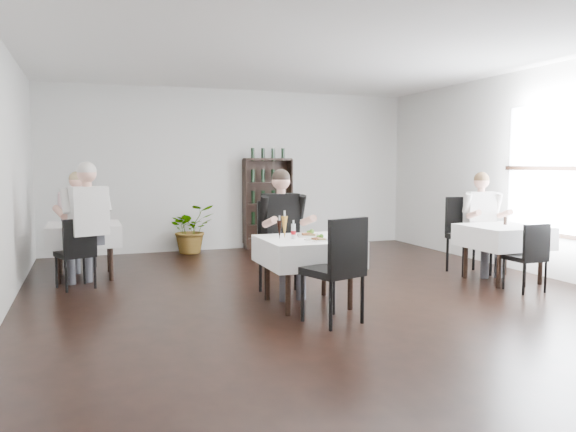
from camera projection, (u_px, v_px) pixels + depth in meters
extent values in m
plane|color=black|center=(331.00, 302.00, 6.54)|extent=(9.00, 9.00, 0.00)
plane|color=white|center=(333.00, 39.00, 6.26)|extent=(9.00, 9.00, 0.00)
plane|color=silver|center=(235.00, 170.00, 10.62)|extent=(7.00, 0.00, 7.00)
plane|color=silver|center=(569.00, 172.00, 7.58)|extent=(0.00, 9.00, 9.00)
cube|color=white|center=(568.00, 168.00, 7.57)|extent=(0.03, 2.20, 1.80)
cube|color=black|center=(564.00, 236.00, 7.64)|extent=(0.05, 2.30, 0.06)
cube|color=black|center=(268.00, 243.00, 10.78)|extent=(0.90, 0.28, 0.20)
cylinder|color=black|center=(288.00, 283.00, 5.94)|extent=(0.06, 0.06, 0.71)
cylinder|color=black|center=(267.00, 270.00, 6.63)|extent=(0.06, 0.06, 0.71)
cylinder|color=black|center=(350.00, 278.00, 6.19)|extent=(0.06, 0.06, 0.71)
cylinder|color=black|center=(324.00, 267.00, 6.87)|extent=(0.06, 0.06, 0.71)
cube|color=black|center=(307.00, 242.00, 6.37)|extent=(0.85, 0.85, 0.04)
cube|color=white|center=(307.00, 251.00, 6.38)|extent=(1.03, 1.03, 0.30)
cylinder|color=black|center=(58.00, 258.00, 7.51)|extent=(0.06, 0.06, 0.71)
cylinder|color=black|center=(60.00, 251.00, 8.15)|extent=(0.06, 0.06, 0.71)
cylinder|color=black|center=(111.00, 255.00, 7.74)|extent=(0.06, 0.06, 0.71)
cylinder|color=black|center=(109.00, 248.00, 8.38)|extent=(0.06, 0.06, 0.71)
cube|color=black|center=(84.00, 227.00, 7.91)|extent=(0.80, 0.80, 0.04)
cube|color=white|center=(84.00, 234.00, 7.92)|extent=(0.98, 0.98, 0.30)
cylinder|color=black|center=(499.00, 261.00, 7.26)|extent=(0.06, 0.06, 0.71)
cylinder|color=black|center=(466.00, 253.00, 7.90)|extent=(0.06, 0.06, 0.71)
cylinder|color=black|center=(541.00, 258.00, 7.49)|extent=(0.06, 0.06, 0.71)
cylinder|color=black|center=(505.00, 251.00, 8.13)|extent=(0.06, 0.06, 0.71)
cube|color=black|center=(503.00, 229.00, 7.66)|extent=(0.80, 0.80, 0.04)
cube|color=white|center=(503.00, 237.00, 7.67)|extent=(0.98, 0.98, 0.30)
imported|color=#2C5B1F|center=(191.00, 229.00, 10.14)|extent=(0.90, 0.81, 0.89)
cylinder|color=black|center=(266.00, 278.00, 6.63)|extent=(0.04, 0.04, 0.52)
cylinder|color=black|center=(260.00, 271.00, 7.08)|extent=(0.04, 0.04, 0.52)
cylinder|color=black|center=(304.00, 277.00, 6.72)|extent=(0.04, 0.04, 0.52)
cylinder|color=black|center=(296.00, 270.00, 7.17)|extent=(0.04, 0.04, 0.52)
cube|color=black|center=(281.00, 250.00, 6.87)|extent=(0.59, 0.59, 0.08)
cube|color=black|center=(278.00, 223.00, 7.08)|extent=(0.53, 0.13, 0.57)
cylinder|color=black|center=(333.00, 292.00, 6.00)|extent=(0.04, 0.04, 0.49)
cylinder|color=black|center=(362.00, 299.00, 5.66)|extent=(0.04, 0.04, 0.49)
cylinder|color=black|center=(302.00, 298.00, 5.73)|extent=(0.04, 0.04, 0.49)
cylinder|color=black|center=(331.00, 306.00, 5.40)|extent=(0.04, 0.04, 0.49)
cube|color=black|center=(332.00, 271.00, 5.67)|extent=(0.62, 0.62, 0.08)
cube|color=black|center=(348.00, 246.00, 5.47)|extent=(0.49, 0.20, 0.54)
cylinder|color=black|center=(59.00, 257.00, 8.22)|extent=(0.04, 0.04, 0.51)
cylinder|color=black|center=(65.00, 252.00, 8.65)|extent=(0.04, 0.04, 0.51)
cylinder|color=black|center=(91.00, 256.00, 8.31)|extent=(0.04, 0.04, 0.51)
cylinder|color=black|center=(95.00, 251.00, 8.74)|extent=(0.04, 0.04, 0.51)
cube|color=black|center=(77.00, 235.00, 8.45)|extent=(0.57, 0.57, 0.08)
cube|color=black|center=(79.00, 214.00, 8.65)|extent=(0.51, 0.12, 0.55)
cylinder|color=black|center=(84.00, 269.00, 7.53)|extent=(0.03, 0.03, 0.42)
cylinder|color=black|center=(95.00, 273.00, 7.25)|extent=(0.03, 0.03, 0.42)
cylinder|color=black|center=(56.00, 272.00, 7.29)|extent=(0.03, 0.03, 0.42)
cylinder|color=black|center=(66.00, 276.00, 7.01)|extent=(0.03, 0.03, 0.42)
cube|color=black|center=(75.00, 254.00, 7.25)|extent=(0.54, 0.54, 0.06)
cube|color=black|center=(80.00, 237.00, 7.08)|extent=(0.41, 0.19, 0.46)
cylinder|color=black|center=(463.00, 259.00, 7.98)|extent=(0.04, 0.04, 0.51)
cylinder|color=black|center=(447.00, 255.00, 8.41)|extent=(0.04, 0.04, 0.51)
cylinder|color=black|center=(491.00, 258.00, 8.09)|extent=(0.04, 0.04, 0.51)
cylinder|color=black|center=(474.00, 253.00, 8.52)|extent=(0.04, 0.04, 0.51)
cube|color=black|center=(469.00, 237.00, 8.22)|extent=(0.56, 0.56, 0.08)
cube|color=black|center=(461.00, 215.00, 8.42)|extent=(0.51, 0.11, 0.55)
cylinder|color=black|center=(525.00, 272.00, 7.34)|extent=(0.03, 0.03, 0.40)
cylinder|color=black|center=(545.00, 277.00, 7.02)|extent=(0.03, 0.03, 0.40)
cylinder|color=black|center=(504.00, 274.00, 7.22)|extent=(0.03, 0.03, 0.40)
cylinder|color=black|center=(524.00, 279.00, 6.90)|extent=(0.03, 0.03, 0.40)
cube|color=black|center=(525.00, 258.00, 7.10)|extent=(0.40, 0.40, 0.06)
cube|color=black|center=(537.00, 242.00, 6.91)|extent=(0.40, 0.05, 0.43)
cube|color=#3D3E45|center=(278.00, 248.00, 6.72)|extent=(0.17, 0.46, 0.15)
cylinder|color=#3D3E45|center=(284.00, 279.00, 6.57)|extent=(0.12, 0.12, 0.52)
cube|color=#3D3E45|center=(295.00, 247.00, 6.80)|extent=(0.17, 0.46, 0.15)
cylinder|color=#3D3E45|center=(301.00, 278.00, 6.65)|extent=(0.12, 0.12, 0.52)
cube|color=black|center=(280.00, 217.00, 6.91)|extent=(0.44, 0.25, 0.59)
cylinder|color=#D79A86|center=(270.00, 222.00, 6.56)|extent=(0.10, 0.34, 0.17)
cylinder|color=#D79A86|center=(308.00, 220.00, 6.74)|extent=(0.10, 0.34, 0.17)
sphere|color=#D79A86|center=(281.00, 181.00, 6.85)|extent=(0.22, 0.22, 0.22)
sphere|color=black|center=(281.00, 178.00, 6.85)|extent=(0.22, 0.22, 0.22)
cube|color=#3D3E45|center=(73.00, 233.00, 8.38)|extent=(0.22, 0.45, 0.15)
cylinder|color=#3D3E45|center=(76.00, 256.00, 8.25)|extent=(0.11, 0.11, 0.51)
cube|color=#3D3E45|center=(88.00, 232.00, 8.48)|extent=(0.22, 0.45, 0.15)
cylinder|color=#3D3E45|center=(91.00, 255.00, 8.35)|extent=(0.11, 0.11, 0.51)
cube|color=beige|center=(77.00, 209.00, 8.57)|extent=(0.45, 0.30, 0.57)
cylinder|color=#D79A86|center=(64.00, 213.00, 8.21)|extent=(0.14, 0.33, 0.16)
cylinder|color=#D79A86|center=(97.00, 211.00, 8.45)|extent=(0.14, 0.33, 0.16)
sphere|color=#D79A86|center=(76.00, 181.00, 8.51)|extent=(0.22, 0.22, 0.22)
sphere|color=olive|center=(76.00, 179.00, 8.51)|extent=(0.22, 0.22, 0.22)
cube|color=#3D3E45|center=(92.00, 237.00, 7.45)|extent=(0.31, 0.50, 0.16)
cylinder|color=#3D3E45|center=(87.00, 262.00, 7.64)|extent=(0.12, 0.12, 0.56)
cube|color=#3D3E45|center=(75.00, 239.00, 7.31)|extent=(0.31, 0.50, 0.16)
cylinder|color=#3D3E45|center=(71.00, 264.00, 7.50)|extent=(0.12, 0.12, 0.56)
cube|color=silver|center=(89.00, 211.00, 7.18)|extent=(0.51, 0.39, 0.62)
cylinder|color=#D79A86|center=(100.00, 210.00, 7.58)|extent=(0.21, 0.36, 0.18)
cylinder|color=#D79A86|center=(60.00, 212.00, 7.25)|extent=(0.21, 0.36, 0.18)
sphere|color=#D79A86|center=(87.00, 174.00, 7.16)|extent=(0.24, 0.24, 0.24)
sphere|color=beige|center=(87.00, 171.00, 7.15)|extent=(0.24, 0.24, 0.24)
cube|color=#3D3E45|center=(479.00, 236.00, 8.06)|extent=(0.22, 0.45, 0.14)
cylinder|color=#3D3E45|center=(485.00, 260.00, 7.91)|extent=(0.11, 0.11, 0.51)
cube|color=#3D3E45|center=(492.00, 236.00, 8.09)|extent=(0.22, 0.45, 0.14)
cylinder|color=#3D3E45|center=(498.00, 260.00, 7.94)|extent=(0.11, 0.11, 0.51)
cube|color=silver|center=(480.00, 211.00, 8.24)|extent=(0.45, 0.30, 0.57)
cylinder|color=#D79A86|center=(474.00, 214.00, 7.93)|extent=(0.14, 0.33, 0.16)
cylinder|color=#D79A86|center=(505.00, 214.00, 8.00)|extent=(0.14, 0.33, 0.16)
sphere|color=#D79A86|center=(481.00, 181.00, 8.18)|extent=(0.22, 0.22, 0.22)
sphere|color=brown|center=(482.00, 179.00, 8.18)|extent=(0.22, 0.22, 0.22)
cube|color=white|center=(308.00, 236.00, 6.53)|extent=(0.31, 0.31, 0.02)
cube|color=brown|center=(307.00, 234.00, 6.50)|extent=(0.11, 0.09, 0.02)
sphere|color=#427E21|center=(312.00, 232.00, 6.58)|extent=(0.06, 0.06, 0.06)
cube|color=brown|center=(312.00, 235.00, 6.48)|extent=(0.11, 0.11, 0.02)
cube|color=white|center=(318.00, 240.00, 6.15)|extent=(0.27, 0.27, 0.02)
cube|color=brown|center=(316.00, 239.00, 6.12)|extent=(0.11, 0.10, 0.02)
sphere|color=#427E21|center=(321.00, 236.00, 6.20)|extent=(0.05, 0.05, 0.05)
cube|color=brown|center=(322.00, 239.00, 6.11)|extent=(0.08, 0.07, 0.02)
cone|color=black|center=(280.00, 230.00, 6.25)|extent=(0.06, 0.06, 0.21)
cylinder|color=silver|center=(280.00, 218.00, 6.23)|extent=(0.02, 0.02, 0.05)
cone|color=#C48A32|center=(285.00, 227.00, 6.32)|extent=(0.07, 0.07, 0.25)
cylinder|color=silver|center=(285.00, 213.00, 6.30)|extent=(0.02, 0.02, 0.06)
cylinder|color=silver|center=(293.00, 231.00, 6.28)|extent=(0.05, 0.05, 0.17)
cylinder|color=#A90912|center=(293.00, 233.00, 6.28)|extent=(0.05, 0.05, 0.04)
cylinder|color=silver|center=(293.00, 222.00, 6.27)|extent=(0.02, 0.02, 0.04)
cube|color=black|center=(339.00, 238.00, 6.33)|extent=(0.24, 0.23, 0.01)
cylinder|color=silver|center=(338.00, 237.00, 6.32)|extent=(0.11, 0.20, 0.01)
cylinder|color=silver|center=(341.00, 237.00, 6.34)|extent=(0.12, 0.19, 0.01)
cylinder|color=black|center=(505.00, 221.00, 7.77)|extent=(0.05, 0.05, 0.11)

